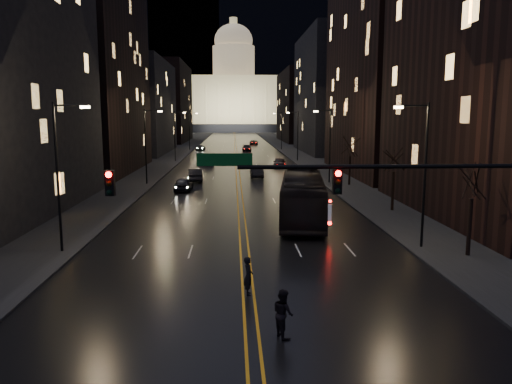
{
  "coord_description": "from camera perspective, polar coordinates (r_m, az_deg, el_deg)",
  "views": [
    {
      "loc": [
        -0.67,
        -19.63,
        8.22
      ],
      "look_at": [
        0.75,
        11.04,
        3.5
      ],
      "focal_mm": 35.0,
      "sensor_mm": 36.0,
      "label": 1
    }
  ],
  "objects": [
    {
      "name": "streetlamp_right_near",
      "position": [
        31.93,
        18.46,
        2.65
      ],
      "size": [
        2.13,
        0.25,
        9.0
      ],
      "color": "black",
      "rests_on": "ground"
    },
    {
      "name": "streetlamp_left_near",
      "position": [
        31.47,
        -21.46,
        2.41
      ],
      "size": [
        2.13,
        0.25,
        9.0
      ],
      "color": "black",
      "rests_on": "ground"
    },
    {
      "name": "oncoming_car_c",
      "position": [
        86.28,
        -5.82,
        3.75
      ],
      "size": [
        3.31,
        5.95,
        1.57
      ],
      "primitive_type": "imported",
      "rotation": [
        0.0,
        0.0,
        3.27
      ],
      "color": "black",
      "rests_on": "ground"
    },
    {
      "name": "receding_car_d",
      "position": [
        141.42,
        -0.25,
        5.69
      ],
      "size": [
        2.58,
        5.06,
        1.37
      ],
      "primitive_type": "imported",
      "rotation": [
        0.0,
        0.0,
        -0.06
      ],
      "color": "black",
      "rests_on": "ground"
    },
    {
      "name": "streetlamp_left_dist",
      "position": [
        120.1,
        -7.55,
        7.17
      ],
      "size": [
        2.13,
        0.25,
        9.0
      ],
      "color": "black",
      "rests_on": "ground"
    },
    {
      "name": "sidewalk_left",
      "position": [
        150.44,
        -7.76,
        5.56
      ],
      "size": [
        8.0,
        320.0,
        0.16
      ],
      "primitive_type": "cube",
      "color": "black",
      "rests_on": "ground"
    },
    {
      "name": "capitol",
      "position": [
        269.77,
        -2.54,
        10.63
      ],
      "size": [
        90.0,
        50.0,
        58.5
      ],
      "color": "black",
      "rests_on": "ground"
    },
    {
      "name": "building_left_dist",
      "position": [
        160.96,
        -10.05,
        9.96
      ],
      "size": [
        12.0,
        40.0,
        24.0
      ],
      "primitive_type": "cube",
      "color": "black",
      "rests_on": "ground"
    },
    {
      "name": "tree_right_near",
      "position": [
        31.04,
        23.51,
        1.18
      ],
      "size": [
        2.4,
        2.4,
        6.65
      ],
      "color": "black",
      "rests_on": "ground"
    },
    {
      "name": "building_left_mid",
      "position": [
        76.6,
        -18.49,
        12.63
      ],
      "size": [
        12.0,
        30.0,
        28.0
      ],
      "primitive_type": "cube",
      "color": "black",
      "rests_on": "ground"
    },
    {
      "name": "receding_car_a",
      "position": [
        66.87,
        0.09,
        2.36
      ],
      "size": [
        1.71,
        4.77,
        1.57
      ],
      "primitive_type": "imported",
      "rotation": [
        0.0,
        0.0,
        0.01
      ],
      "color": "black",
      "rests_on": "ground"
    },
    {
      "name": "oncoming_car_d",
      "position": [
        119.6,
        -6.38,
        5.06
      ],
      "size": [
        2.31,
        4.66,
        1.3
      ],
      "primitive_type": "imported",
      "rotation": [
        0.0,
        0.0,
        3.03
      ],
      "color": "black",
      "rests_on": "ground"
    },
    {
      "name": "oncoming_car_a",
      "position": [
        55.45,
        -8.29,
        0.92
      ],
      "size": [
        1.91,
        4.53,
        1.53
      ],
      "primitive_type": "imported",
      "rotation": [
        0.0,
        0.0,
        3.12
      ],
      "color": "black",
      "rests_on": "ground"
    },
    {
      "name": "building_right_mid",
      "position": [
        113.81,
        8.49,
        11.06
      ],
      "size": [
        12.0,
        34.0,
        26.0
      ],
      "primitive_type": "cube",
      "color": "black",
      "rests_on": "ground"
    },
    {
      "name": "oncoming_car_b",
      "position": [
        63.32,
        -6.98,
        1.95
      ],
      "size": [
        2.24,
        5.06,
        1.62
      ],
      "primitive_type": "imported",
      "rotation": [
        0.0,
        0.0,
        3.25
      ],
      "color": "black",
      "rests_on": "ground"
    },
    {
      "name": "streetlamp_right_dist",
      "position": [
        120.22,
        2.86,
        7.24
      ],
      "size": [
        2.13,
        0.25,
        9.0
      ],
      "color": "black",
      "rests_on": "ground"
    },
    {
      "name": "receding_car_b",
      "position": [
        79.57,
        2.71,
        3.4
      ],
      "size": [
        2.45,
        5.0,
        1.64
      ],
      "primitive_type": "imported",
      "rotation": [
        0.0,
        0.0,
        -0.11
      ],
      "color": "black",
      "rests_on": "ground"
    },
    {
      "name": "traffic_signal",
      "position": [
        20.93,
        15.7,
        -0.16
      ],
      "size": [
        17.29,
        0.45,
        7.0
      ],
      "color": "black",
      "rests_on": "ground"
    },
    {
      "name": "streetlamp_right_far",
      "position": [
        90.41,
        4.69,
        6.73
      ],
      "size": [
        2.13,
        0.25,
        9.0
      ],
      "color": "black",
      "rests_on": "ground"
    },
    {
      "name": "pedestrian_a",
      "position": [
        23.29,
        -0.88,
        -9.58
      ],
      "size": [
        0.47,
        0.68,
        1.81
      ],
      "primitive_type": "imported",
      "rotation": [
        0.0,
        0.0,
        1.62
      ],
      "color": "black",
      "rests_on": "ground"
    },
    {
      "name": "building_right_dist",
      "position": [
        161.11,
        5.16,
        9.7
      ],
      "size": [
        12.0,
        40.0,
        22.0
      ],
      "primitive_type": "cube",
      "color": "black",
      "rests_on": "ground"
    },
    {
      "name": "road",
      "position": [
        149.85,
        -2.4,
        5.6
      ],
      "size": [
        20.0,
        320.0,
        0.02
      ],
      "primitive_type": "cube",
      "color": "black",
      "rests_on": "ground"
    },
    {
      "name": "center_line",
      "position": [
        149.85,
        -2.4,
        5.6
      ],
      "size": [
        0.62,
        320.0,
        0.01
      ],
      "primitive_type": "cube",
      "color": "orange",
      "rests_on": "road"
    },
    {
      "name": "streetlamp_right_mid",
      "position": [
        60.8,
        8.28,
        5.69
      ],
      "size": [
        2.13,
        0.25,
        9.0
      ],
      "color": "black",
      "rests_on": "ground"
    },
    {
      "name": "streetlamp_left_far",
      "position": [
        90.25,
        -9.16,
        6.64
      ],
      "size": [
        2.13,
        0.25,
        9.0
      ],
      "color": "black",
      "rests_on": "ground"
    },
    {
      "name": "receding_car_c",
      "position": [
        115.45,
        -1.07,
        5.02
      ],
      "size": [
        2.08,
        5.06,
        1.46
      ],
      "primitive_type": "imported",
      "rotation": [
        0.0,
        0.0,
        0.01
      ],
      "color": "black",
      "rests_on": "ground"
    },
    {
      "name": "bus",
      "position": [
        39.22,
        5.34,
        -0.6
      ],
      "size": [
        4.88,
        13.82,
        3.77
      ],
      "primitive_type": "imported",
      "rotation": [
        0.0,
        0.0,
        -0.13
      ],
      "color": "black",
      "rests_on": "ground"
    },
    {
      "name": "streetlamp_left_mid",
      "position": [
        60.56,
        -12.34,
        5.57
      ],
      "size": [
        2.13,
        0.25,
        9.0
      ],
      "color": "black",
      "rests_on": "ground"
    },
    {
      "name": "pedestrian_b",
      "position": [
        19.16,
        3.12,
        -13.66
      ],
      "size": [
        0.8,
        1.02,
        1.85
      ],
      "primitive_type": "imported",
      "rotation": [
        0.0,
        0.0,
        1.97
      ],
      "color": "black",
      "rests_on": "ground"
    },
    {
      "name": "mountain_ridge",
      "position": [
        405.68,
        3.28,
        16.78
      ],
      "size": [
        520.0,
        60.0,
        130.0
      ],
      "primitive_type": "cube",
      "color": "black",
      "rests_on": "ground"
    },
    {
      "name": "ground",
      "position": [
        21.29,
        -0.66,
        -13.98
      ],
      "size": [
        900.0,
        900.0,
        0.0
      ],
      "primitive_type": "plane",
      "color": "black",
      "rests_on": "ground"
    },
    {
      "name": "building_right_near",
      "position": [
        45.32,
        26.62,
        12.62
      ],
      "size": [
        12.0,
        26.0,
        24.0
      ],
      "primitive_type": "cube",
      "color": "black",
      "rests_on": "ground"
    },
    {
      "name": "tree_right_far",
      "position": [
        59.34,
        10.72,
        5.02
      ],
      "size": [
        2.4,
        2.4,
        6.65
      ],
      "color": "black",
      "rests_on": "ground"
    },
    {
      "name": "building_left_far",
      "position": [
        113.48,
        -13.15,
        9.42
      ],
      "size": [
        12.0,
        34.0,
        20.0
      ],
      "primitive_type": "cube",
      "color": "black",
      "rests_on": "ground"
    },
    {
      "name": "tree_right_mid",
      "position": [
        43.97,
        15.51,
        3.6
      ],
      "size": [
        2.4,
        2.4,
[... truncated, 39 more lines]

